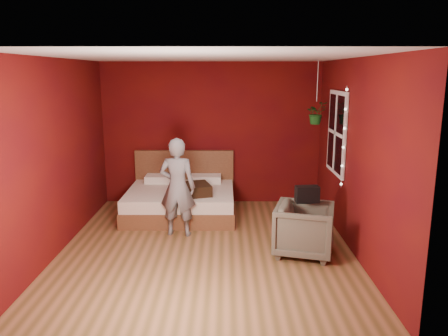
% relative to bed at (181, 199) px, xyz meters
% --- Properties ---
extents(floor, '(4.50, 4.50, 0.00)m').
position_rel_bed_xyz_m(floor, '(0.50, -1.51, -0.26)').
color(floor, '#945F3B').
rests_on(floor, ground).
extents(room_walls, '(4.04, 4.54, 2.62)m').
position_rel_bed_xyz_m(room_walls, '(0.50, -1.51, 1.42)').
color(room_walls, '#60100A').
rests_on(room_walls, ground).
extents(window, '(0.05, 0.97, 1.27)m').
position_rel_bed_xyz_m(window, '(2.47, -0.61, 1.24)').
color(window, white).
rests_on(window, room_walls).
extents(fairy_lights, '(0.04, 0.04, 1.45)m').
position_rel_bed_xyz_m(fairy_lights, '(2.44, -1.14, 1.24)').
color(fairy_lights, silver).
rests_on(fairy_lights, room_walls).
extents(bed, '(1.82, 1.55, 1.00)m').
position_rel_bed_xyz_m(bed, '(0.00, 0.00, 0.00)').
color(bed, brown).
rests_on(bed, ground).
extents(person, '(0.58, 0.42, 1.48)m').
position_rel_bed_xyz_m(person, '(0.05, -1.01, 0.48)').
color(person, slate).
rests_on(person, ground).
extents(armchair, '(0.94, 0.92, 0.70)m').
position_rel_bed_xyz_m(armchair, '(1.83, -1.73, 0.09)').
color(armchair, '#605C4C').
rests_on(armchair, ground).
extents(handbag, '(0.32, 0.18, 0.22)m').
position_rel_bed_xyz_m(handbag, '(1.86, -1.62, 0.55)').
color(handbag, black).
rests_on(handbag, armchair).
extents(throw_pillow, '(0.63, 0.63, 0.18)m').
position_rel_bed_xyz_m(throw_pillow, '(0.25, -0.40, 0.28)').
color(throw_pillow, '#301E10').
rests_on(throw_pillow, bed).
extents(hanging_plant, '(0.41, 0.39, 1.01)m').
position_rel_bed_xyz_m(hanging_plant, '(2.22, -0.23, 1.51)').
color(hanging_plant, silver).
rests_on(hanging_plant, room_walls).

